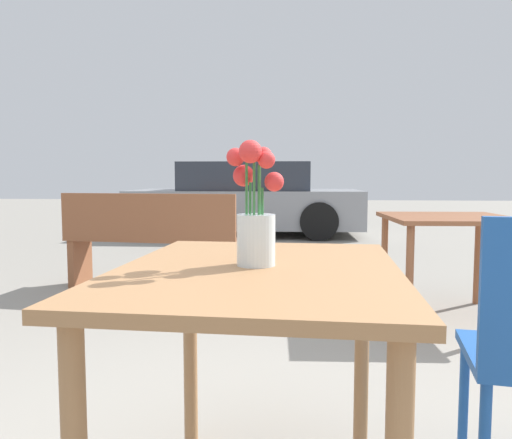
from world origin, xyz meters
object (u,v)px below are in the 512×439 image
object	(u,v)px
flower_vase	(255,220)
table_back	(448,230)
parked_car	(246,200)
bench_near	(151,238)
table_front	(259,307)

from	to	relation	value
flower_vase	table_back	world-z (taller)	flower_vase
parked_car	table_back	bearing A→B (deg)	-68.81
bench_near	table_back	xyz separation A→B (m)	(2.33, -0.63, 0.16)
flower_vase	parked_car	bearing A→B (deg)	95.98
bench_near	table_back	size ratio (longest dim) A/B	1.79
table_back	parked_car	size ratio (longest dim) A/B	0.23
table_front	flower_vase	distance (m)	0.23
flower_vase	bench_near	distance (m)	3.14
table_front	flower_vase	bearing A→B (deg)	120.21
table_front	parked_car	bearing A→B (deg)	96.05
bench_near	parked_car	world-z (taller)	parked_car
table_front	flower_vase	size ratio (longest dim) A/B	3.03
flower_vase	table_back	size ratio (longest dim) A/B	0.37
flower_vase	parked_car	distance (m)	7.29
table_back	bench_near	bearing A→B (deg)	164.76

